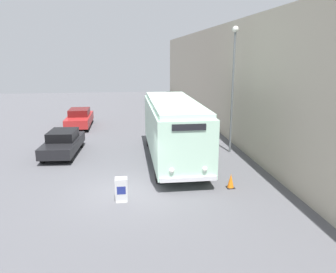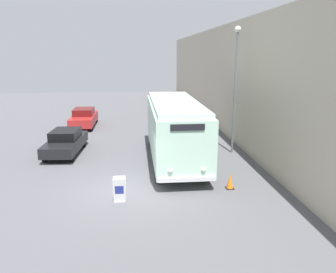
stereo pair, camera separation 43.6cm
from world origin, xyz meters
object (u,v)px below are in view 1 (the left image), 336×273
(streetlamp, at_px, (233,75))
(parked_car_near, at_px, (63,143))
(parked_car_mid, at_px, (79,118))
(sign_board, at_px, (121,190))
(traffic_cone, at_px, (231,181))
(vintage_bus, at_px, (173,127))

(streetlamp, relative_size, parked_car_near, 1.63)
(streetlamp, xyz_separation_m, parked_car_mid, (-10.27, 8.59, -4.00))
(sign_board, relative_size, parked_car_mid, 0.23)
(sign_board, height_order, traffic_cone, sign_board)
(vintage_bus, xyz_separation_m, streetlamp, (3.75, 1.18, 2.82))
(vintage_bus, bearing_deg, streetlamp, 17.52)
(vintage_bus, bearing_deg, traffic_cone, -64.87)
(vintage_bus, xyz_separation_m, parked_car_mid, (-6.53, 9.77, -1.18))
(sign_board, height_order, parked_car_mid, parked_car_mid)
(parked_car_mid, distance_m, traffic_cone, 16.50)
(streetlamp, bearing_deg, parked_car_mid, 140.10)
(parked_car_near, xyz_separation_m, parked_car_mid, (-0.04, 7.80, 0.02))
(sign_board, bearing_deg, parked_car_mid, 103.60)
(streetlamp, bearing_deg, vintage_bus, -162.48)
(parked_car_mid, bearing_deg, sign_board, -76.55)
(sign_board, height_order, streetlamp, streetlamp)
(streetlamp, bearing_deg, parked_car_near, 175.56)
(streetlamp, distance_m, parked_car_mid, 13.98)
(traffic_cone, bearing_deg, streetlamp, 72.70)
(parked_car_near, distance_m, traffic_cone, 10.61)
(parked_car_near, relative_size, traffic_cone, 6.81)
(vintage_bus, height_order, parked_car_mid, vintage_bus)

